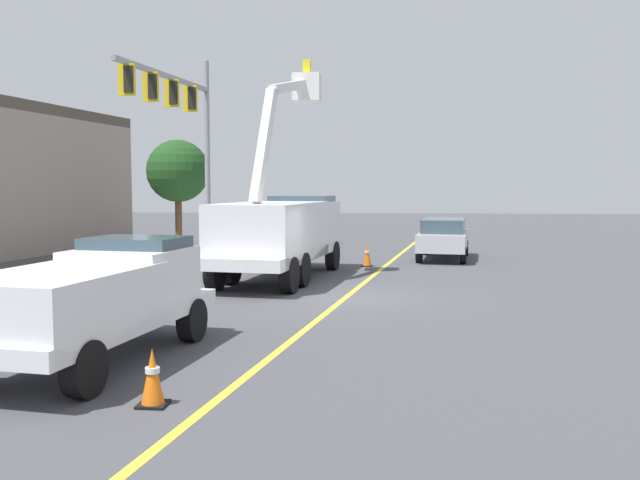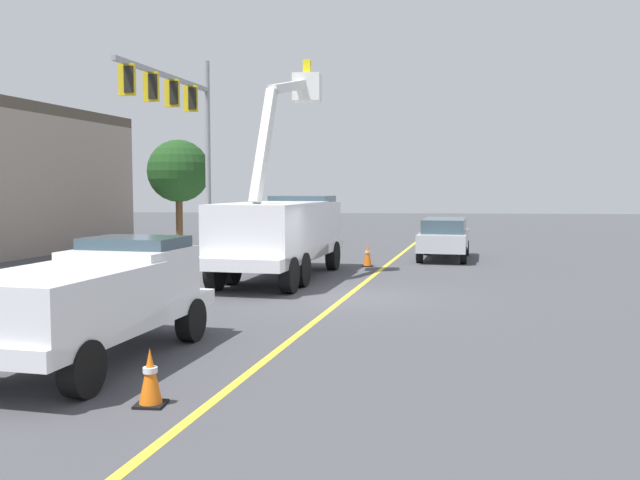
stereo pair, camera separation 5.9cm
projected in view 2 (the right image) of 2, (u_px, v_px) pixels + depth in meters
The scene contains 10 objects.
ground at pixel (347, 297), 18.74m from camera, with size 120.00×120.00×0.00m, color #47474C.
sidewalk_far_side at pixel (74, 284), 20.74m from camera, with size 60.00×3.60×0.12m, color #9E9E99.
lane_centre_stripe at pixel (347, 297), 18.74m from camera, with size 50.00×0.16×0.01m, color yellow.
utility_bucket_truck at pixel (282, 230), 22.36m from camera, with size 8.47×3.64×7.19m.
service_pickup_truck at pixel (93, 298), 11.67m from camera, with size 5.84×2.88×2.06m.
passing_minivan at pixel (444, 236), 28.47m from camera, with size 5.02×2.57×1.69m.
traffic_cone_leading at pixel (150, 377), 9.39m from camera, with size 0.40×0.40×0.81m.
traffic_cone_mid_front at pixel (368, 255), 25.83m from camera, with size 0.40×0.40×0.89m.
traffic_signal_mast at pixel (182, 117), 25.48m from camera, with size 7.26×1.31×8.11m.
street_tree_right at pixel (179, 171), 31.79m from camera, with size 2.91×2.91×5.21m.
Camera 2 is at (-18.55, -1.06, 3.02)m, focal length 38.30 mm.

